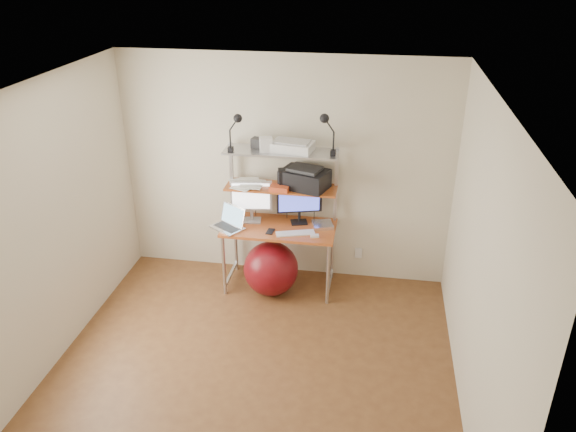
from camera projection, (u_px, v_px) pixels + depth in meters
name	position (u px, v px, depth m)	size (l,w,h in m)	color
room	(247.00, 250.00, 4.50)	(3.60, 3.60, 3.60)	brown
computer_desk	(280.00, 206.00, 5.96)	(1.20, 0.60, 1.57)	#BD5424
wall_outlet	(358.00, 253.00, 6.37)	(0.08, 0.01, 0.12)	silver
monitor_silver	(251.00, 198.00, 6.02)	(0.45, 0.18, 0.50)	#B3B2B7
monitor_black	(299.00, 202.00, 5.99)	(0.47, 0.19, 0.49)	black
laptop	(230.00, 223.00, 5.97)	(0.43, 0.41, 0.30)	silver
keyboard	(295.00, 233.00, 5.85)	(0.40, 0.12, 0.01)	silver
mouse	(315.00, 236.00, 5.78)	(0.08, 0.05, 0.02)	silver
mac_mini	(322.00, 225.00, 5.99)	(0.21, 0.21, 0.04)	silver
phone	(270.00, 231.00, 5.89)	(0.07, 0.13, 0.01)	black
printer	(305.00, 178.00, 5.86)	(0.56, 0.46, 0.23)	black
nas_cube	(285.00, 178.00, 5.88)	(0.14, 0.14, 0.20)	black
red_box	(280.00, 188.00, 5.82)	(0.20, 0.13, 0.06)	#C2411F
scanner	(292.00, 146.00, 5.74)	(0.45, 0.33, 0.11)	silver
box_white	(266.00, 144.00, 5.71)	(0.13, 0.11, 0.15)	silver
box_grey	(257.00, 143.00, 5.82)	(0.11, 0.11, 0.11)	#2B2A2D
clip_lamp_left	(236.00, 124.00, 5.59)	(0.16, 0.09, 0.40)	black
clip_lamp_right	(326.00, 125.00, 5.51)	(0.17, 0.09, 0.43)	black
exercise_ball	(271.00, 269.00, 6.07)	(0.59, 0.59, 0.59)	maroon
paper_stack	(247.00, 183.00, 5.98)	(0.42, 0.41, 0.02)	white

